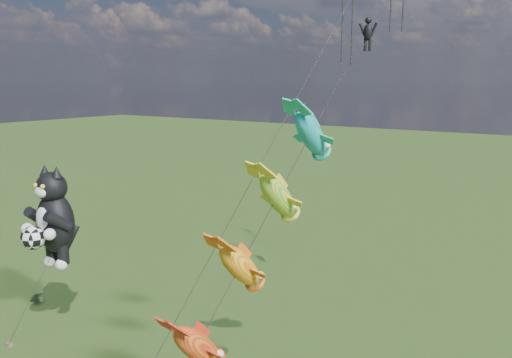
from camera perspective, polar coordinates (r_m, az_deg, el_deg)
The scene contains 3 objects.
cat_kite_rig at distance 34.82m, azimuth -19.75°, elevation -3.57°, with size 2.98×4.31×10.22m.
fish_windsock_rig at distance 20.06m, azimuth -1.64°, elevation -8.77°, with size 1.50×15.95×15.36m.
parafoil_rig at distance 32.31m, azimuth 11.05°, elevation 16.62°, with size 6.58×16.73×27.21m.
Camera 1 is at (29.03, -11.35, 15.13)m, focal length 40.00 mm.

